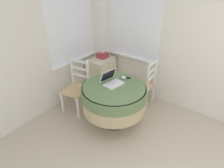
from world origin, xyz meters
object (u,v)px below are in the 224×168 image
at_px(computer_mouse, 123,78).
at_px(corner_cabinet, 101,73).
at_px(storage_box, 103,55).
at_px(dining_chair_near_back_window, 77,87).
at_px(round_dining_table, 114,96).
at_px(laptop, 112,81).
at_px(dining_chair_near_right_window, 144,84).
at_px(cell_phone, 127,78).

height_order(computer_mouse, corner_cabinet, computer_mouse).
xyz_separation_m(computer_mouse, storage_box, (0.63, 0.95, -0.03)).
bearing_deg(dining_chair_near_back_window, round_dining_table, -88.13).
distance_m(laptop, computer_mouse, 0.25).
bearing_deg(storage_box, dining_chair_near_right_window, -95.63).
bearing_deg(dining_chair_near_back_window, cell_phone, -65.40).
bearing_deg(computer_mouse, dining_chair_near_back_window, 111.85).
height_order(round_dining_table, corner_cabinet, round_dining_table).
relative_size(computer_mouse, dining_chair_near_back_window, 0.10).
bearing_deg(laptop, cell_phone, -19.01).
bearing_deg(cell_phone, corner_cabinet, 62.89).
height_order(computer_mouse, storage_box, same).
bearing_deg(laptop, computer_mouse, -15.53).
distance_m(laptop, cell_phone, 0.32).
bearing_deg(laptop, dining_chair_near_back_window, 96.55).
distance_m(laptop, dining_chair_near_right_window, 0.85).
height_order(round_dining_table, laptop, laptop).
height_order(cell_phone, dining_chair_near_back_window, dining_chair_near_back_window).
xyz_separation_m(laptop, corner_cabinet, (0.81, 0.89, -0.45)).
bearing_deg(dining_chair_near_right_window, laptop, 166.24).
distance_m(laptop, storage_box, 1.24).
xyz_separation_m(computer_mouse, dining_chair_near_right_window, (0.52, -0.12, -0.32)).
relative_size(laptop, computer_mouse, 3.67).
height_order(dining_chair_near_right_window, corner_cabinet, dining_chair_near_right_window).
height_order(dining_chair_near_back_window, dining_chair_near_right_window, same).
xyz_separation_m(round_dining_table, dining_chair_near_back_window, (-0.03, 0.82, -0.11)).
relative_size(computer_mouse, corner_cabinet, 0.14).
height_order(dining_chair_near_back_window, storage_box, dining_chair_near_back_window).
distance_m(computer_mouse, storage_box, 1.14).
bearing_deg(dining_chair_near_right_window, dining_chair_near_back_window, 132.49).
xyz_separation_m(computer_mouse, dining_chair_near_back_window, (-0.32, 0.80, -0.32)).
height_order(round_dining_table, storage_box, storage_box).
bearing_deg(laptop, round_dining_table, -123.81).
xyz_separation_m(dining_chair_near_right_window, corner_cabinet, (0.05, 1.07, -0.11)).
relative_size(laptop, dining_chair_near_right_window, 0.35).
bearing_deg(dining_chair_near_right_window, storage_box, 84.37).
bearing_deg(corner_cabinet, cell_phone, -117.11).
bearing_deg(computer_mouse, round_dining_table, -176.06).
xyz_separation_m(round_dining_table, cell_phone, (0.36, -0.02, 0.19)).
relative_size(cell_phone, storage_box, 0.60).
height_order(cell_phone, storage_box, storage_box).
relative_size(round_dining_table, corner_cabinet, 1.50).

